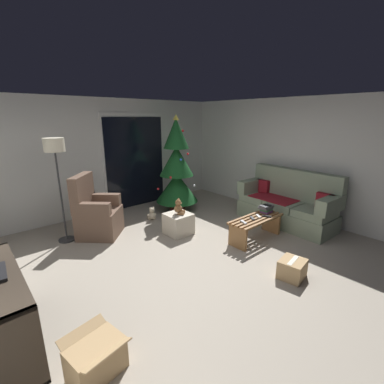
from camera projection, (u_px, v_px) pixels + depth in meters
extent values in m
plane|color=#9E9384|center=(202.00, 259.00, 4.12)|extent=(7.00, 7.00, 0.00)
cube|color=silver|center=(109.00, 156.00, 5.99)|extent=(5.72, 0.12, 2.50)
cube|color=silver|center=(303.00, 159.00, 5.59)|extent=(0.12, 6.00, 2.50)
cube|color=silver|center=(135.00, 161.00, 6.37)|extent=(1.60, 0.02, 2.20)
cube|color=black|center=(136.00, 163.00, 6.37)|extent=(1.50, 0.02, 2.10)
cube|color=gray|center=(284.00, 215.00, 5.46)|extent=(0.84, 1.93, 0.34)
cube|color=gray|center=(315.00, 213.00, 4.92)|extent=(0.71, 0.63, 0.14)
cube|color=gray|center=(285.00, 204.00, 5.39)|extent=(0.71, 0.63, 0.14)
cube|color=gray|center=(260.00, 197.00, 5.85)|extent=(0.71, 0.63, 0.14)
cube|color=gray|center=(296.00, 184.00, 5.48)|extent=(0.28, 1.91, 0.60)
cube|color=gray|center=(331.00, 205.00, 4.69)|extent=(0.77, 0.23, 0.28)
cube|color=gray|center=(252.00, 186.00, 5.99)|extent=(0.77, 0.23, 0.28)
cube|color=maroon|center=(274.00, 198.00, 5.54)|extent=(0.64, 0.92, 0.02)
cube|color=maroon|center=(325.00, 201.00, 4.91)|extent=(0.13, 0.32, 0.28)
cube|color=maroon|center=(263.00, 186.00, 5.96)|extent=(0.13, 0.32, 0.28)
cube|color=olive|center=(265.00, 222.00, 4.56)|extent=(1.10, 0.05, 0.04)
cube|color=olive|center=(260.00, 220.00, 4.62)|extent=(1.10, 0.05, 0.04)
cube|color=olive|center=(256.00, 219.00, 4.68)|extent=(1.10, 0.05, 0.04)
cube|color=olive|center=(252.00, 217.00, 4.75)|extent=(1.10, 0.05, 0.04)
cube|color=olive|center=(248.00, 216.00, 4.81)|extent=(1.10, 0.05, 0.04)
cube|color=olive|center=(238.00, 237.00, 4.43)|extent=(0.05, 0.36, 0.37)
cube|color=olive|center=(271.00, 223.00, 5.05)|extent=(0.05, 0.36, 0.37)
cube|color=#333338|center=(252.00, 218.00, 4.63)|extent=(0.12, 0.15, 0.02)
cube|color=#ADADB2|center=(244.00, 222.00, 4.46)|extent=(0.10, 0.16, 0.02)
cube|color=silver|center=(258.00, 216.00, 4.72)|extent=(0.12, 0.15, 0.02)
cube|color=black|center=(267.00, 216.00, 4.72)|extent=(0.11, 0.16, 0.02)
cube|color=#6B3D7A|center=(266.00, 211.00, 4.93)|extent=(0.20, 0.16, 0.04)
cube|color=#337042|center=(266.00, 209.00, 4.92)|extent=(0.21, 0.16, 0.03)
cube|color=#4C4C51|center=(266.00, 208.00, 4.92)|extent=(0.24, 0.19, 0.03)
cube|color=#4C4C51|center=(267.00, 206.00, 4.90)|extent=(0.25, 0.19, 0.03)
cube|color=black|center=(267.00, 205.00, 4.89)|extent=(0.07, 0.15, 0.01)
cylinder|color=#4C1E19|center=(177.00, 208.00, 6.29)|extent=(0.36, 0.36, 0.10)
cylinder|color=brown|center=(177.00, 203.00, 6.26)|extent=(0.08, 0.08, 0.12)
cone|color=#14471E|center=(177.00, 187.00, 6.15)|extent=(0.96, 0.96, 0.67)
cone|color=#14471E|center=(176.00, 161.00, 5.99)|extent=(0.76, 0.76, 0.67)
cone|color=#14471E|center=(176.00, 133.00, 5.82)|extent=(0.56, 0.56, 0.67)
sphere|color=red|center=(188.00, 154.00, 5.94)|extent=(0.06, 0.06, 0.06)
sphere|color=red|center=(171.00, 178.00, 5.74)|extent=(0.06, 0.06, 0.06)
sphere|color=#1E8C33|center=(180.00, 139.00, 6.02)|extent=(0.06, 0.06, 0.06)
sphere|color=blue|center=(169.00, 139.00, 5.95)|extent=(0.06, 0.06, 0.06)
sphere|color=blue|center=(181.00, 160.00, 5.73)|extent=(0.06, 0.06, 0.06)
sphere|color=red|center=(183.00, 131.00, 5.82)|extent=(0.06, 0.06, 0.06)
sphere|color=white|center=(194.00, 186.00, 6.03)|extent=(0.06, 0.06, 0.06)
sphere|color=red|center=(158.00, 189.00, 6.07)|extent=(0.06, 0.06, 0.06)
cone|color=#EAD14C|center=(176.00, 117.00, 5.73)|extent=(0.14, 0.14, 0.12)
cube|color=brown|center=(101.00, 227.00, 4.93)|extent=(0.96, 0.96, 0.31)
cube|color=brown|center=(99.00, 214.00, 4.86)|extent=(0.96, 0.96, 0.18)
cube|color=brown|center=(82.00, 193.00, 4.76)|extent=(0.58, 0.60, 0.64)
cube|color=brown|center=(105.00, 199.00, 5.08)|extent=(0.52, 0.50, 0.22)
cube|color=brown|center=(93.00, 209.00, 4.54)|extent=(0.52, 0.50, 0.22)
cylinder|color=#2D2D30|center=(67.00, 239.00, 4.75)|extent=(0.28, 0.28, 0.02)
cylinder|color=#2D2D30|center=(61.00, 197.00, 4.54)|extent=(0.03, 0.03, 1.55)
cylinder|color=beige|center=(54.00, 145.00, 4.30)|extent=(0.32, 0.32, 0.22)
cube|color=#382D23|center=(9.00, 342.00, 2.59)|extent=(0.40, 1.40, 0.04)
cube|color=#382D23|center=(15.00, 359.00, 2.00)|extent=(0.40, 0.04, 0.75)
cube|color=#382D23|center=(1.00, 311.00, 2.49)|extent=(0.40, 0.04, 0.71)
cube|color=#382D23|center=(1.00, 311.00, 2.49)|extent=(0.40, 1.33, 0.04)
cube|color=#A32D28|center=(17.00, 372.00, 2.11)|extent=(0.30, 0.04, 0.28)
cube|color=#285684|center=(16.00, 366.00, 2.14)|extent=(0.30, 0.04, 0.31)
cube|color=#337042|center=(14.00, 360.00, 2.18)|extent=(0.30, 0.04, 0.34)
cube|color=#B79333|center=(14.00, 358.00, 2.23)|extent=(0.30, 0.04, 0.30)
cube|color=beige|center=(178.00, 224.00, 4.97)|extent=(0.44, 0.44, 0.39)
cylinder|color=brown|center=(182.00, 211.00, 4.95)|extent=(0.12, 0.13, 0.06)
cylinder|color=brown|center=(181.00, 213.00, 4.85)|extent=(0.12, 0.13, 0.06)
sphere|color=brown|center=(178.00, 209.00, 4.89)|extent=(0.15, 0.15, 0.15)
sphere|color=brown|center=(178.00, 203.00, 4.86)|extent=(0.11, 0.11, 0.11)
sphere|color=#A37A51|center=(181.00, 203.00, 4.86)|extent=(0.04, 0.04, 0.04)
sphere|color=brown|center=(179.00, 199.00, 4.88)|extent=(0.04, 0.04, 0.04)
sphere|color=brown|center=(178.00, 201.00, 4.81)|extent=(0.04, 0.04, 0.04)
sphere|color=brown|center=(180.00, 207.00, 4.96)|extent=(0.06, 0.06, 0.06)
sphere|color=brown|center=(178.00, 210.00, 4.82)|extent=(0.06, 0.06, 0.06)
cylinder|color=beige|center=(149.00, 218.00, 5.69)|extent=(0.08, 0.12, 0.06)
cylinder|color=beige|center=(153.00, 217.00, 5.74)|extent=(0.08, 0.12, 0.06)
sphere|color=beige|center=(152.00, 216.00, 5.65)|extent=(0.15, 0.15, 0.15)
sphere|color=beige|center=(152.00, 210.00, 5.61)|extent=(0.11, 0.11, 0.11)
sphere|color=#F4E5C1|center=(151.00, 210.00, 5.66)|extent=(0.04, 0.04, 0.04)
sphere|color=beige|center=(150.00, 208.00, 5.58)|extent=(0.04, 0.04, 0.04)
sphere|color=beige|center=(153.00, 208.00, 5.62)|extent=(0.04, 0.04, 0.04)
sphere|color=beige|center=(148.00, 215.00, 5.63)|extent=(0.06, 0.06, 0.06)
sphere|color=beige|center=(155.00, 214.00, 5.70)|extent=(0.06, 0.06, 0.06)
cube|color=tan|center=(96.00, 359.00, 2.24)|extent=(0.48, 0.36, 0.31)
cube|color=tan|center=(82.00, 331.00, 2.31)|extent=(0.43, 0.17, 0.06)
cube|color=tan|center=(108.00, 354.00, 2.08)|extent=(0.43, 0.17, 0.06)
cube|color=tan|center=(292.00, 269.00, 3.63)|extent=(0.39, 0.36, 0.25)
cube|color=beige|center=(293.00, 260.00, 3.59)|extent=(0.31, 0.11, 0.00)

